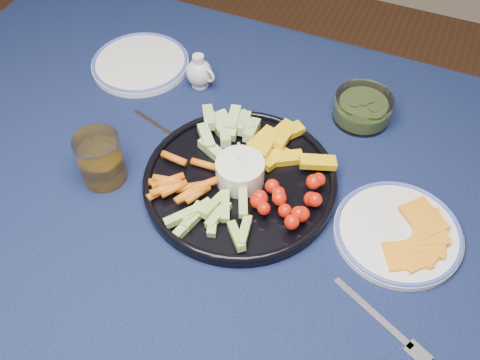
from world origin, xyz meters
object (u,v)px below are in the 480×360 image
at_px(dining_table, 244,219).
at_px(side_plate_extra, 140,63).
at_px(pickle_bowl, 362,109).
at_px(cheese_plate, 398,231).
at_px(juice_tumbler, 101,161).
at_px(creamer_pitcher, 200,73).
at_px(crudite_platter, 239,177).

xyz_separation_m(dining_table, side_plate_extra, (-0.38, 0.25, 0.10)).
height_order(pickle_bowl, cheese_plate, pickle_bowl).
distance_m(cheese_plate, juice_tumbler, 0.56).
relative_size(pickle_bowl, side_plate_extra, 0.54).
xyz_separation_m(juice_tumbler, side_plate_extra, (-0.11, 0.32, -0.04)).
height_order(creamer_pitcher, side_plate_extra, creamer_pitcher).
relative_size(dining_table, cheese_plate, 7.32).
height_order(crudite_platter, creamer_pitcher, crudite_platter).
relative_size(crudite_platter, juice_tumbler, 3.60).
bearing_deg(side_plate_extra, pickle_bowl, 4.29).
bearing_deg(juice_tumbler, crudite_platter, 19.44).
relative_size(crudite_platter, cheese_plate, 1.63).
bearing_deg(juice_tumbler, creamer_pitcher, 81.70).
height_order(pickle_bowl, juice_tumbler, juice_tumbler).
bearing_deg(crudite_platter, pickle_bowl, 59.28).
height_order(creamer_pitcher, pickle_bowl, creamer_pitcher).
distance_m(crudite_platter, cheese_plate, 0.31).
distance_m(pickle_bowl, cheese_plate, 0.30).
height_order(crudite_platter, juice_tumbler, crudite_platter).
distance_m(crudite_platter, juice_tumbler, 0.26).
bearing_deg(side_plate_extra, juice_tumbler, -70.90).
bearing_deg(cheese_plate, crudite_platter, -178.57).
relative_size(pickle_bowl, cheese_plate, 0.54).
bearing_deg(crudite_platter, juice_tumbler, -160.56).
bearing_deg(creamer_pitcher, pickle_bowl, 6.57).
relative_size(dining_table, pickle_bowl, 13.65).
xyz_separation_m(creamer_pitcher, cheese_plate, (0.51, -0.23, -0.02)).
distance_m(dining_table, side_plate_extra, 0.46).
bearing_deg(creamer_pitcher, dining_table, -48.60).
relative_size(dining_table, side_plate_extra, 7.32).
height_order(dining_table, cheese_plate, cheese_plate).
bearing_deg(juice_tumbler, side_plate_extra, 109.10).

